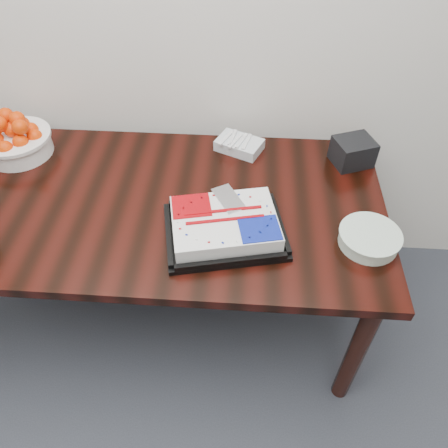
# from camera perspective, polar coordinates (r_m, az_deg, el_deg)

# --- Properties ---
(table) EXTENTS (1.80, 0.90, 0.75)m
(table) POSITION_cam_1_polar(r_m,az_deg,el_deg) (1.77, -9.20, 1.06)
(table) COLOR black
(table) RESTS_ON ground
(cake_tray) EXTENTS (0.48, 0.41, 0.09)m
(cake_tray) POSITION_cam_1_polar(r_m,az_deg,el_deg) (1.53, 0.08, -0.24)
(cake_tray) COLOR black
(cake_tray) RESTS_ON table
(tangerine_bowl) EXTENTS (0.30, 0.30, 0.19)m
(tangerine_bowl) POSITION_cam_1_polar(r_m,az_deg,el_deg) (2.07, -25.66, 10.18)
(tangerine_bowl) COLOR white
(tangerine_bowl) RESTS_ON table
(plate_stack) EXTENTS (0.22, 0.22, 0.05)m
(plate_stack) POSITION_cam_1_polar(r_m,az_deg,el_deg) (1.59, 18.43, -1.80)
(plate_stack) COLOR white
(plate_stack) RESTS_ON table
(fork_bag) EXTENTS (0.22, 0.19, 0.06)m
(fork_bag) POSITION_cam_1_polar(r_m,az_deg,el_deg) (1.93, 2.02, 10.36)
(fork_bag) COLOR silver
(fork_bag) RESTS_ON table
(napkin_box) EXTENTS (0.19, 0.18, 0.11)m
(napkin_box) POSITION_cam_1_polar(r_m,az_deg,el_deg) (1.91, 16.47, 9.05)
(napkin_box) COLOR black
(napkin_box) RESTS_ON table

